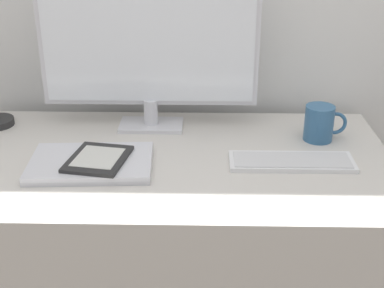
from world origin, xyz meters
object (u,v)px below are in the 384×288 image
(coffee_mug, at_px, (320,123))
(ereader, at_px, (98,159))
(laptop, at_px, (91,163))
(monitor, at_px, (148,37))
(keyboard, at_px, (292,161))

(coffee_mug, bearing_deg, ereader, -162.13)
(laptop, relative_size, coffee_mug, 2.67)
(laptop, height_order, coffee_mug, coffee_mug)
(laptop, xyz_separation_m, coffee_mug, (0.61, 0.18, 0.04))
(monitor, bearing_deg, laptop, -115.80)
(coffee_mug, bearing_deg, laptop, -163.32)
(monitor, distance_m, coffee_mug, 0.53)
(monitor, xyz_separation_m, coffee_mug, (0.48, -0.08, -0.22))
(monitor, relative_size, keyboard, 1.95)
(keyboard, bearing_deg, coffee_mug, 57.47)
(keyboard, relative_size, coffee_mug, 2.69)
(keyboard, distance_m, coffee_mug, 0.19)
(keyboard, xyz_separation_m, coffee_mug, (0.10, 0.15, 0.04))
(coffee_mug, bearing_deg, monitor, 170.13)
(keyboard, bearing_deg, laptop, -176.84)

